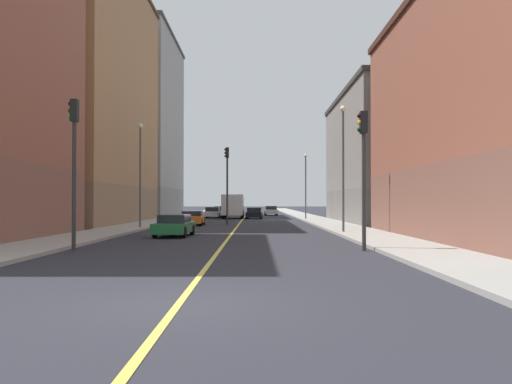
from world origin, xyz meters
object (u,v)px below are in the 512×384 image
building_right_midblock (72,97)px  car_orange (194,218)px  street_lamp_left_far (307,179)px  car_white (214,212)px  traffic_light_left_near (365,160)px  traffic_light_median_far (229,175)px  building_right_distant (133,126)px  traffic_light_right_near (76,153)px  street_lamp_right_near (142,165)px  car_black (256,213)px  street_lamp_left_near (345,156)px  car_green (176,226)px  box_truck (235,206)px  car_silver (273,211)px  car_maroon (222,211)px  building_left_mid (404,158)px

building_right_midblock → car_orange: (11.48, -3.29, -10.86)m
street_lamp_left_far → car_white: bearing=144.5°
traffic_light_left_near → traffic_light_median_far: size_ratio=0.84×
building_right_distant → traffic_light_right_near: building_right_distant is taller
street_lamp_right_near → car_black: bearing=70.0°
traffic_light_median_far → street_lamp_left_near: bearing=-59.0°
car_green → box_truck: (1.96, 31.39, 0.90)m
traffic_light_right_near → car_silver: (9.46, 53.27, -3.29)m
car_green → car_maroon: bearing=90.3°
car_silver → car_maroon: car_silver is taller
street_lamp_left_near → box_truck: street_lamp_left_near is taller
street_lamp_left_far → car_black: size_ratio=1.59×
building_right_midblock → traffic_light_left_near: bearing=-50.8°
building_left_mid → traffic_light_left_near: (-9.47, -28.25, -2.43)m
building_right_midblock → building_right_distant: size_ratio=0.96×
traffic_light_left_near → box_truck: bearing=99.9°
car_black → car_maroon: car_maroon is taller
building_right_midblock → car_maroon: bearing=64.5°
building_left_mid → box_truck: bearing=144.2°
street_lamp_left_near → building_right_distant: bearing=120.3°
traffic_light_right_near → traffic_light_median_far: size_ratio=0.92×
building_left_mid → car_maroon: building_left_mid is taller
car_orange → car_maroon: 28.29m
building_left_mid → car_green: bearing=-133.4°
building_right_midblock → car_silver: (18.89, 27.38, -10.82)m
traffic_light_right_near → traffic_light_median_far: bearing=78.6°
building_left_mid → box_truck: (-16.48, 11.89, -4.58)m
car_green → car_orange: bearing=92.7°
traffic_light_left_near → car_black: traffic_light_left_near is taller
building_left_mid → traffic_light_left_near: 29.89m
traffic_light_left_near → street_lamp_left_near: street_lamp_left_near is taller
building_right_distant → street_lamp_left_far: bearing=-31.8°
building_right_distant → car_orange: 30.75m
car_silver → box_truck: size_ratio=0.66×
street_lamp_left_far → box_truck: size_ratio=1.02×
building_right_midblock → car_white: 22.98m
building_right_distant → street_lamp_left_far: building_right_distant is taller
traffic_light_right_near → street_lamp_left_far: street_lamp_left_far is taller
car_orange → car_maroon: size_ratio=1.04×
street_lamp_right_near → car_maroon: size_ratio=1.73×
street_lamp_left_near → box_truck: (-8.03, 29.22, -3.26)m
building_right_distant → car_white: 17.34m
traffic_light_median_far → street_lamp_left_near: 15.24m
traffic_light_left_near → car_green: 12.90m
car_orange → traffic_light_right_near: bearing=-95.2°
car_black → car_maroon: size_ratio=1.01×
traffic_light_median_far → street_lamp_right_near: street_lamp_right_near is taller
traffic_light_left_near → street_lamp_right_near: bearing=127.5°
building_left_mid → car_green: building_left_mid is taller
car_white → box_truck: (2.59, -2.44, 0.87)m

